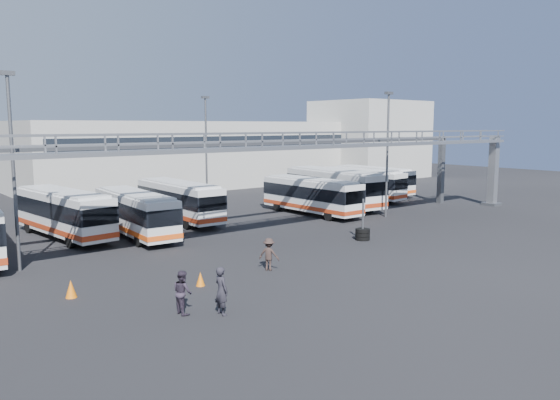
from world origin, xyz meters
TOP-DOWN VIEW (x-y plane):
  - ground at (0.00, 0.00)m, footprint 140.00×140.00m
  - gantry at (0.00, 5.87)m, footprint 51.40×5.15m
  - warehouse at (12.00, 38.00)m, footprint 42.00×14.00m
  - building_right at (38.00, 32.00)m, footprint 14.00×12.00m
  - light_pole_left at (-16.00, 8.00)m, footprint 0.70×0.35m
  - light_pole_mid at (12.00, 7.00)m, footprint 0.70×0.35m
  - light_pole_back at (4.00, 22.00)m, footprint 0.70×0.35m
  - bus_2 at (-11.42, 15.20)m, footprint 3.50×10.78m
  - bus_3 at (-7.51, 12.49)m, footprint 3.04×10.22m
  - bus_4 at (-2.34, 15.82)m, footprint 2.70×10.43m
  - bus_6 at (8.04, 11.84)m, footprint 2.36×10.18m
  - bus_7 at (12.42, 13.56)m, footprint 3.93×11.79m
  - bus_8 at (17.90, 15.66)m, footprint 3.36×10.51m
  - bus_9 at (22.26, 17.52)m, footprint 2.43×10.02m
  - pedestrian_a at (-11.48, -4.25)m, footprint 0.48×0.72m
  - pedestrian_b at (-12.62, -3.16)m, footprint 0.69×0.87m
  - pedestrian_c at (-5.86, -0.14)m, footprint 1.11×1.27m
  - cone_left at (-15.43, 1.76)m, footprint 0.62×0.62m
  - cone_right at (-10.10, -0.30)m, footprint 0.51×0.51m
  - tire_stack at (3.64, 1.96)m, footprint 0.96×0.96m

SIDE VIEW (x-z plane):
  - ground at x=0.00m, z-range 0.00..0.00m
  - cone_right at x=-10.10m, z-range 0.00..0.67m
  - cone_left at x=-15.43m, z-range 0.00..0.79m
  - tire_stack at x=3.64m, z-range -0.91..1.84m
  - pedestrian_c at x=-5.86m, z-range 0.00..1.71m
  - pedestrian_b at x=-12.62m, z-range 0.00..1.77m
  - pedestrian_a at x=-11.48m, z-range 0.00..1.96m
  - bus_9 at x=22.26m, z-range 0.16..3.20m
  - bus_3 at x=-7.51m, z-range 0.16..3.23m
  - bus_6 at x=8.04m, z-range 0.16..3.26m
  - bus_8 at x=17.90m, z-range 0.17..3.30m
  - bus_4 at x=-2.34m, z-range 0.17..3.31m
  - bus_2 at x=-11.42m, z-range 0.17..3.39m
  - bus_7 at x=12.42m, z-range 0.19..3.70m
  - warehouse at x=12.00m, z-range 0.00..8.00m
  - building_right at x=38.00m, z-range 0.00..11.00m
  - gantry at x=0.00m, z-range 1.96..9.06m
  - light_pole_left at x=-16.00m, z-range 0.62..10.83m
  - light_pole_mid at x=12.00m, z-range 0.62..10.83m
  - light_pole_back at x=4.00m, z-range 0.62..10.83m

